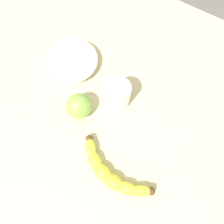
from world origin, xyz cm
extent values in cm
cube|color=#CBC18C|center=(0.00, 0.00, 1.50)|extent=(120.00, 120.00, 3.00)
ellipsoid|color=yellow|center=(1.10, -2.88, 4.88)|extent=(5.93, 6.04, 2.83)
ellipsoid|color=yellow|center=(4.01, -5.24, 4.88)|extent=(6.53, 5.76, 3.30)
ellipsoid|color=yellow|center=(7.43, -6.76, 4.88)|extent=(6.47, 5.20, 3.76)
ellipsoid|color=yellow|center=(11.13, -7.34, 4.88)|extent=(5.72, 3.88, 3.76)
ellipsoid|color=yellow|center=(14.85, -6.92, 4.88)|extent=(6.26, 4.56, 3.30)
ellipsoid|color=yellow|center=(18.34, -5.55, 4.88)|extent=(6.30, 5.21, 2.83)
sphere|color=#513819|center=(-0.64, -1.03, 4.88)|extent=(2.20, 2.20, 2.20)
sphere|color=#513819|center=(20.56, -4.32, 4.88)|extent=(2.20, 2.20, 2.20)
cylinder|color=silver|center=(0.32, 13.49, 7.73)|extent=(7.02, 7.02, 9.46)
cylinder|color=#E2A7A2|center=(0.32, 13.49, 7.71)|extent=(6.52, 6.52, 8.92)
cylinder|color=white|center=(-19.05, 17.11, 4.79)|extent=(14.08, 14.08, 3.57)
torus|color=white|center=(-19.05, 17.11, 5.97)|extent=(16.51, 16.51, 1.20)
sphere|color=#84B747|center=(-8.04, 5.17, 6.69)|extent=(7.38, 7.38, 7.38)
ellipsoid|color=silver|center=(18.14, 11.48, 3.40)|extent=(4.11, 4.31, 0.80)
cube|color=silver|center=(21.31, 15.54, 3.40)|extent=(5.62, 7.01, 0.25)
camera|label=1|loc=(12.93, -11.12, 67.33)|focal=36.81mm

